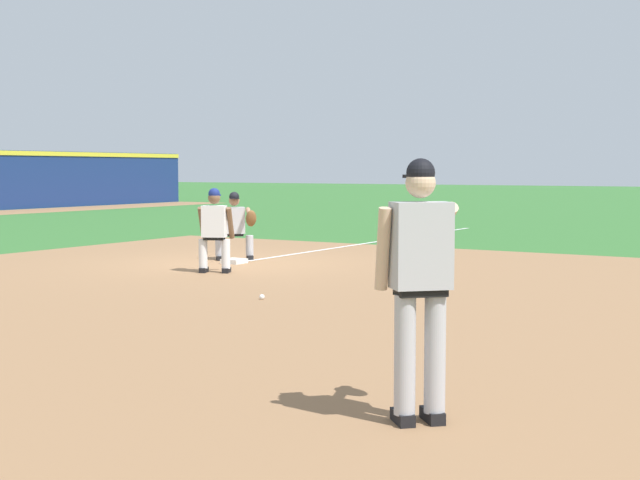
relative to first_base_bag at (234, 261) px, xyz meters
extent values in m
plane|color=#336B2D|center=(0.00, 0.00, -0.04)|extent=(160.00, 160.00, 0.00)
cube|color=#936B47|center=(-3.94, -3.75, -0.04)|extent=(18.00, 18.00, 0.01)
cube|color=white|center=(5.84, 0.00, -0.04)|extent=(11.68, 0.10, 0.00)
cube|color=white|center=(0.00, 0.00, 0.00)|extent=(0.38, 0.38, 0.09)
sphere|color=white|center=(-3.55, -3.13, -0.01)|extent=(0.07, 0.07, 0.07)
cube|color=black|center=(-7.92, -7.40, 0.00)|extent=(0.26, 0.26, 0.09)
cylinder|color=#B2B2B7|center=(-7.95, -7.43, 0.46)|extent=(0.15, 0.15, 0.84)
cube|color=black|center=(-7.77, -7.56, 0.00)|extent=(0.26, 0.26, 0.09)
cylinder|color=#B2B2B7|center=(-7.79, -7.59, 0.46)|extent=(0.15, 0.15, 0.84)
cube|color=black|center=(-7.87, -7.51, 0.90)|extent=(0.38, 0.38, 0.06)
cube|color=#B2B2B7|center=(-7.87, -7.51, 1.22)|extent=(0.45, 0.46, 0.60)
sphere|color=#DBB28E|center=(-7.86, -7.50, 1.65)|extent=(0.21, 0.21, 0.21)
sphere|color=black|center=(-7.86, -7.50, 1.72)|extent=(0.20, 0.20, 0.20)
cube|color=black|center=(-7.79, -7.43, 1.69)|extent=(0.20, 0.20, 0.02)
cylinder|color=#DBB28E|center=(-7.99, -7.28, 1.19)|extent=(0.20, 0.20, 0.59)
cylinder|color=#DBB28E|center=(-7.48, -7.49, 1.31)|extent=(0.44, 0.43, 0.41)
ellipsoid|color=brown|center=(-7.42, -7.43, 1.14)|extent=(0.35, 0.35, 0.34)
cube|color=black|center=(0.72, 0.15, 0.00)|extent=(0.26, 0.26, 0.09)
cylinder|color=#B2B2B7|center=(0.75, 0.18, 0.23)|extent=(0.15, 0.15, 0.40)
cube|color=black|center=(0.31, 0.59, 0.00)|extent=(0.26, 0.26, 0.09)
cylinder|color=#B2B2B7|center=(0.34, 0.61, 0.23)|extent=(0.15, 0.15, 0.40)
cube|color=black|center=(0.54, 0.40, 0.46)|extent=(0.38, 0.38, 0.06)
cube|color=#B2B2B7|center=(0.54, 0.40, 0.73)|extent=(0.45, 0.46, 0.52)
sphere|color=#9E7051|center=(0.53, 0.38, 1.12)|extent=(0.21, 0.21, 0.21)
sphere|color=black|center=(0.53, 0.38, 1.20)|extent=(0.20, 0.20, 0.20)
cube|color=black|center=(0.46, 0.32, 1.17)|extent=(0.20, 0.20, 0.02)
cylinder|color=#9E7051|center=(0.41, -0.07, 0.88)|extent=(0.49, 0.47, 0.24)
cylinder|color=#9E7051|center=(0.30, 0.51, 0.67)|extent=(0.23, 0.23, 0.58)
ellipsoid|color=brown|center=(0.25, -0.22, 0.80)|extent=(0.30, 0.30, 0.35)
cube|color=black|center=(-1.46, -0.44, 0.00)|extent=(0.28, 0.21, 0.09)
cylinder|color=white|center=(-1.49, -0.46, 0.28)|extent=(0.15, 0.15, 0.50)
cube|color=black|center=(-1.29, -0.80, 0.00)|extent=(0.28, 0.21, 0.09)
cylinder|color=white|center=(-1.33, -0.82, 0.28)|extent=(0.15, 0.15, 0.50)
cube|color=black|center=(-1.41, -0.64, 0.55)|extent=(0.32, 0.39, 0.06)
cube|color=white|center=(-1.41, -0.64, 0.85)|extent=(0.38, 0.46, 0.54)
sphere|color=brown|center=(-1.39, -0.63, 1.25)|extent=(0.21, 0.21, 0.21)
sphere|color=navy|center=(-1.39, -0.63, 1.32)|extent=(0.20, 0.20, 0.20)
cube|color=navy|center=(-1.31, -0.59, 1.29)|extent=(0.17, 0.20, 0.02)
cylinder|color=brown|center=(-1.38, -0.35, 0.81)|extent=(0.33, 0.22, 0.56)
cylinder|color=brown|center=(-1.17, -0.81, 0.81)|extent=(0.33, 0.22, 0.56)
camera|label=1|loc=(-13.45, -10.09, 1.74)|focal=50.00mm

